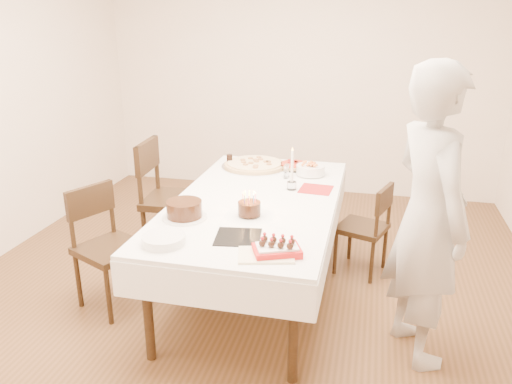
% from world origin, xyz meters
% --- Properties ---
extents(floor, '(5.00, 5.00, 0.00)m').
position_xyz_m(floor, '(0.00, 0.00, 0.00)').
color(floor, '#4F341B').
rests_on(floor, ground).
extents(wall_back, '(4.50, 0.04, 2.70)m').
position_xyz_m(wall_back, '(0.00, 2.50, 1.35)').
color(wall_back, '#F0DEC9').
rests_on(wall_back, floor).
extents(dining_table, '(1.28, 2.21, 0.75)m').
position_xyz_m(dining_table, '(0.07, 0.06, 0.38)').
color(dining_table, silver).
rests_on(dining_table, floor).
extents(chair_right_savory, '(0.50, 0.50, 0.77)m').
position_xyz_m(chair_right_savory, '(0.83, 0.56, 0.38)').
color(chair_right_savory, black).
rests_on(chair_right_savory, floor).
extents(chair_left_savory, '(0.56, 0.56, 1.03)m').
position_xyz_m(chair_left_savory, '(-0.74, 0.48, 0.52)').
color(chair_left_savory, black).
rests_on(chair_left_savory, floor).
extents(chair_left_dessert, '(0.60, 0.60, 0.89)m').
position_xyz_m(chair_left_dessert, '(-0.88, -0.37, 0.44)').
color(chair_left_dessert, black).
rests_on(chair_left_dessert, floor).
extents(person, '(0.66, 0.77, 1.79)m').
position_xyz_m(person, '(1.20, -0.41, 0.90)').
color(person, beige).
rests_on(person, floor).
extents(pizza_white, '(0.75, 0.75, 0.04)m').
position_xyz_m(pizza_white, '(-0.13, 0.82, 0.77)').
color(pizza_white, beige).
rests_on(pizza_white, dining_table).
extents(pizza_pepperoni, '(0.31, 0.31, 0.04)m').
position_xyz_m(pizza_pepperoni, '(0.21, 0.88, 0.77)').
color(pizza_pepperoni, red).
rests_on(pizza_pepperoni, dining_table).
extents(red_placemat, '(0.26, 0.26, 0.01)m').
position_xyz_m(red_placemat, '(0.47, 0.36, 0.75)').
color(red_placemat, '#B21E1E').
rests_on(red_placemat, dining_table).
extents(pasta_bowl, '(0.25, 0.25, 0.08)m').
position_xyz_m(pasta_bowl, '(0.38, 0.71, 0.80)').
color(pasta_bowl, white).
rests_on(pasta_bowl, dining_table).
extents(taper_candle, '(0.09, 0.09, 0.33)m').
position_xyz_m(taper_candle, '(0.29, 0.32, 0.92)').
color(taper_candle, white).
rests_on(taper_candle, dining_table).
extents(shaker_pair, '(0.12, 0.12, 0.11)m').
position_xyz_m(shaker_pair, '(0.20, 0.57, 0.80)').
color(shaker_pair, white).
rests_on(shaker_pair, dining_table).
extents(cola_glass, '(0.05, 0.05, 0.09)m').
position_xyz_m(cola_glass, '(-0.36, 0.84, 0.80)').
color(cola_glass, black).
rests_on(cola_glass, dining_table).
extents(layer_cake, '(0.36, 0.36, 0.12)m').
position_xyz_m(layer_cake, '(-0.30, -0.40, 0.81)').
color(layer_cake, black).
rests_on(layer_cake, dining_table).
extents(cake_board, '(0.30, 0.30, 0.01)m').
position_xyz_m(cake_board, '(0.12, -0.61, 0.75)').
color(cake_board, black).
rests_on(cake_board, dining_table).
extents(birthday_cake, '(0.19, 0.19, 0.15)m').
position_xyz_m(birthday_cake, '(0.10, -0.27, 0.84)').
color(birthday_cake, '#391F0F').
rests_on(birthday_cake, dining_table).
extents(strawberry_box, '(0.30, 0.26, 0.07)m').
position_xyz_m(strawberry_box, '(0.39, -0.78, 0.78)').
color(strawberry_box, red).
rests_on(strawberry_box, dining_table).
extents(box_lid, '(0.35, 0.27, 0.03)m').
position_xyz_m(box_lid, '(0.33, -0.81, 0.75)').
color(box_lid, beige).
rests_on(box_lid, dining_table).
extents(plate_stack, '(0.30, 0.30, 0.05)m').
position_xyz_m(plate_stack, '(-0.28, -0.79, 0.78)').
color(plate_stack, white).
rests_on(plate_stack, dining_table).
extents(china_plate, '(0.23, 0.23, 0.01)m').
position_xyz_m(china_plate, '(-0.31, -0.75, 0.75)').
color(china_plate, white).
rests_on(china_plate, dining_table).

